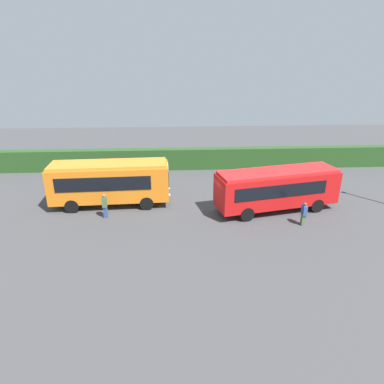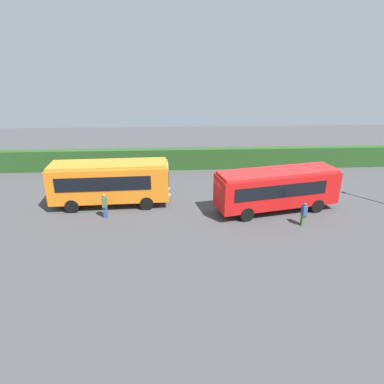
% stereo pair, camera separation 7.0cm
% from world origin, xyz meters
% --- Properties ---
extents(ground_plane, '(64.00, 64.00, 0.00)m').
position_xyz_m(ground_plane, '(0.00, 0.00, 0.00)').
color(ground_plane, '#424244').
extents(bus_orange, '(8.85, 2.89, 3.32)m').
position_xyz_m(bus_orange, '(-8.72, 1.67, 1.90)').
color(bus_orange, orange).
rests_on(bus_orange, ground_plane).
extents(bus_red, '(9.16, 4.22, 3.06)m').
position_xyz_m(bus_red, '(3.43, 0.06, 1.77)').
color(bus_red, red).
rests_on(bus_red, ground_plane).
extents(person_left, '(0.44, 0.48, 1.71)m').
position_xyz_m(person_left, '(-8.99, 4.54, 0.91)').
color(person_left, olive).
rests_on(person_left, ground_plane).
extents(person_center, '(0.31, 0.42, 1.77)m').
position_xyz_m(person_center, '(-8.79, -0.55, 0.94)').
color(person_center, '#334C8C').
rests_on(person_center, ground_plane).
extents(person_right, '(0.31, 0.47, 1.81)m').
position_xyz_m(person_right, '(1.77, 2.38, 0.96)').
color(person_right, black).
rests_on(person_right, ground_plane).
extents(person_far, '(0.27, 0.47, 1.64)m').
position_xyz_m(person_far, '(4.61, -2.42, 0.85)').
color(person_far, '#4C6B47').
rests_on(person_far, ground_plane).
extents(hedge_row, '(44.00, 1.02, 2.05)m').
position_xyz_m(hedge_row, '(0.00, 10.28, 1.03)').
color(hedge_row, '#264B1F').
rests_on(hedge_row, ground_plane).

